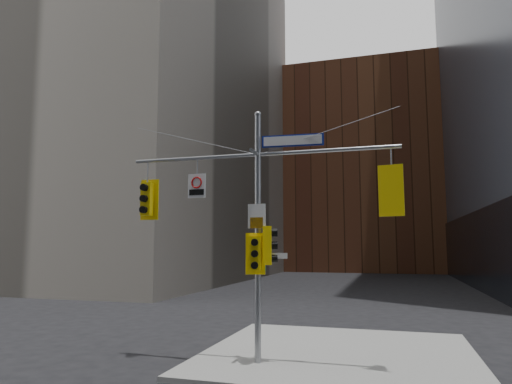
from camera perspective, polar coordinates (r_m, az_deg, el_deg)
The scene contains 12 objects.
sidewalk_corner at distance 14.99m, azimuth 10.35°, elevation -19.29°, with size 8.00×8.00×0.15m, color gray.
brick_midrise at distance 69.45m, azimuth 13.36°, elevation 2.25°, with size 26.00×20.00×28.00m, color brown.
signal_assembly at distance 13.09m, azimuth 0.22°, elevation -2.11°, with size 8.00×0.80×7.30m.
traffic_light_west_arm at distance 14.56m, azimuth -13.47°, elevation -0.87°, with size 0.61×0.47×1.27m.
traffic_light_east_arm at distance 12.60m, azimuth 16.67°, elevation 0.11°, with size 0.65×0.57×1.36m.
traffic_light_pole_side at distance 12.98m, azimuth 1.63°, elevation -6.69°, with size 0.47×0.40×1.09m.
traffic_light_pole_front at distance 12.79m, azimuth -0.12°, elevation -7.72°, with size 0.55×0.50×1.16m.
street_sign_blade at distance 13.14m, azimuth 4.59°, elevation 6.44°, with size 1.78×0.18×0.35m.
regulatory_sign_arm at distance 13.81m, azimuth -7.42°, elevation 0.86°, with size 0.58×0.09×0.73m.
regulatory_sign_pole at distance 12.96m, azimuth 0.08°, elevation -3.11°, with size 0.53×0.08×0.70m.
street_blade_ew at distance 12.94m, azimuth 2.17°, elevation -7.97°, with size 0.80×0.09×0.16m.
street_blade_ns at distance 13.50m, azimuth 0.78°, elevation -9.61°, with size 0.07×0.83×0.16m.
Camera 1 is at (3.68, -10.53, 3.36)m, focal length 32.00 mm.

